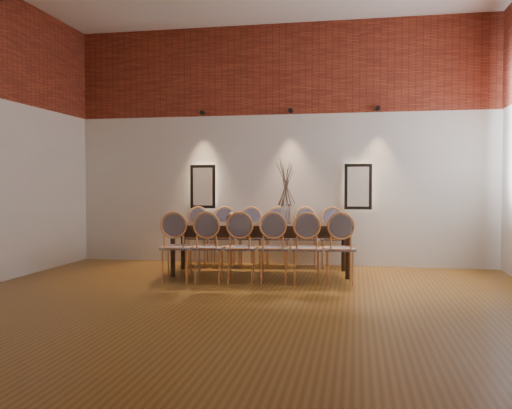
% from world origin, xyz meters
% --- Properties ---
extents(floor, '(7.00, 7.00, 0.02)m').
position_xyz_m(floor, '(0.00, 0.00, -0.01)').
color(floor, brown).
rests_on(floor, ground).
extents(wall_back, '(7.00, 0.10, 4.00)m').
position_xyz_m(wall_back, '(0.00, 3.55, 2.00)').
color(wall_back, silver).
rests_on(wall_back, ground).
extents(wall_front, '(7.00, 0.10, 4.00)m').
position_xyz_m(wall_front, '(0.00, -3.55, 2.00)').
color(wall_front, silver).
rests_on(wall_front, ground).
extents(brick_band_back, '(7.00, 0.02, 1.50)m').
position_xyz_m(brick_band_back, '(0.00, 3.48, 3.25)').
color(brick_band_back, maroon).
rests_on(brick_band_back, ground).
extents(niche_left, '(0.36, 0.06, 0.66)m').
position_xyz_m(niche_left, '(-1.30, 3.45, 1.30)').
color(niche_left, '#FFEAC6').
rests_on(niche_left, wall_back).
extents(niche_right, '(0.36, 0.06, 0.66)m').
position_xyz_m(niche_right, '(1.30, 3.45, 1.30)').
color(niche_right, '#FFEAC6').
rests_on(niche_right, wall_back).
extents(spot_fixture_left, '(0.08, 0.10, 0.08)m').
position_xyz_m(spot_fixture_left, '(-1.30, 3.42, 2.55)').
color(spot_fixture_left, black).
rests_on(spot_fixture_left, wall_back).
extents(spot_fixture_mid, '(0.08, 0.10, 0.08)m').
position_xyz_m(spot_fixture_mid, '(0.20, 3.42, 2.55)').
color(spot_fixture_mid, black).
rests_on(spot_fixture_mid, wall_back).
extents(spot_fixture_right, '(0.08, 0.10, 0.08)m').
position_xyz_m(spot_fixture_right, '(1.60, 3.42, 2.55)').
color(spot_fixture_right, black).
rests_on(spot_fixture_right, wall_back).
extents(dining_table, '(2.74, 1.14, 0.75)m').
position_xyz_m(dining_table, '(-0.12, 2.43, 0.38)').
color(dining_table, black).
rests_on(dining_table, floor).
extents(chair_near_a, '(0.48, 0.48, 0.94)m').
position_xyz_m(chair_near_a, '(-1.15, 1.61, 0.47)').
color(chair_near_a, '#E99F60').
rests_on(chair_near_a, floor).
extents(chair_near_b, '(0.48, 0.48, 0.94)m').
position_xyz_m(chair_near_b, '(-0.71, 1.66, 0.47)').
color(chair_near_b, '#E99F60').
rests_on(chair_near_b, floor).
extents(chair_near_c, '(0.48, 0.48, 0.94)m').
position_xyz_m(chair_near_c, '(-0.27, 1.71, 0.47)').
color(chair_near_c, '#E99F60').
rests_on(chair_near_c, floor).
extents(chair_near_d, '(0.48, 0.48, 0.94)m').
position_xyz_m(chair_near_d, '(0.17, 1.75, 0.47)').
color(chair_near_d, '#E99F60').
rests_on(chair_near_d, floor).
extents(chair_near_e, '(0.48, 0.48, 0.94)m').
position_xyz_m(chair_near_e, '(0.61, 1.80, 0.47)').
color(chair_near_e, '#E99F60').
rests_on(chair_near_e, floor).
extents(chair_near_f, '(0.48, 0.48, 0.94)m').
position_xyz_m(chair_near_f, '(1.06, 1.85, 0.47)').
color(chair_near_f, '#E99F60').
rests_on(chair_near_f, floor).
extents(chair_far_a, '(0.48, 0.48, 0.94)m').
position_xyz_m(chair_far_a, '(-1.30, 3.02, 0.47)').
color(chair_far_a, '#E99F60').
rests_on(chair_far_a, floor).
extents(chair_far_b, '(0.48, 0.48, 0.94)m').
position_xyz_m(chair_far_b, '(-0.86, 3.07, 0.47)').
color(chair_far_b, '#E99F60').
rests_on(chair_far_b, floor).
extents(chair_far_c, '(0.48, 0.48, 0.94)m').
position_xyz_m(chair_far_c, '(-0.42, 3.12, 0.47)').
color(chair_far_c, '#E99F60').
rests_on(chair_far_c, floor).
extents(chair_far_d, '(0.48, 0.48, 0.94)m').
position_xyz_m(chair_far_d, '(0.02, 3.16, 0.47)').
color(chair_far_d, '#E99F60').
rests_on(chair_far_d, floor).
extents(chair_far_e, '(0.48, 0.48, 0.94)m').
position_xyz_m(chair_far_e, '(0.46, 3.21, 0.47)').
color(chair_far_e, '#E99F60').
rests_on(chair_far_e, floor).
extents(chair_far_f, '(0.48, 0.48, 0.94)m').
position_xyz_m(chair_far_f, '(0.90, 3.26, 0.47)').
color(chair_far_f, '#E99F60').
rests_on(chair_far_f, floor).
extents(vase, '(0.14, 0.14, 0.30)m').
position_xyz_m(vase, '(0.24, 2.47, 0.90)').
color(vase, silver).
rests_on(vase, dining_table).
extents(dried_branches, '(0.50, 0.50, 0.70)m').
position_xyz_m(dried_branches, '(0.24, 2.47, 1.35)').
color(dried_branches, brown).
rests_on(dried_branches, vase).
extents(bowl, '(0.24, 0.24, 0.18)m').
position_xyz_m(bowl, '(-0.50, 2.34, 0.84)').
color(bowl, brown).
rests_on(bowl, dining_table).
extents(book, '(0.28, 0.21, 0.03)m').
position_xyz_m(book, '(-0.48, 2.50, 0.77)').
color(book, '#8D1755').
rests_on(book, dining_table).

